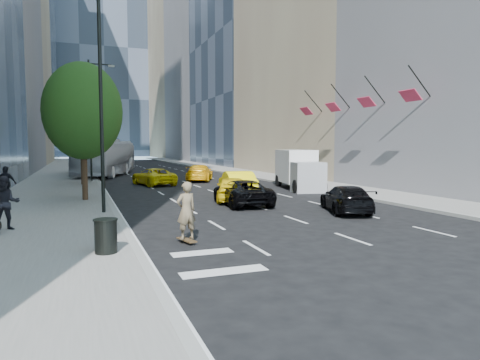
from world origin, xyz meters
name	(u,v)px	position (x,y,z in m)	size (l,w,h in m)	color
ground	(274,221)	(0.00, 0.00, 0.00)	(160.00, 160.00, 0.00)	black
sidewalk_left	(63,176)	(-9.00, 30.00, 0.07)	(6.00, 120.00, 0.15)	slate
sidewalk_right	(241,172)	(10.00, 30.00, 0.07)	(4.00, 120.00, 0.15)	slate
tower_left_end	(3,22)	(-22.00, 92.00, 30.00)	(20.00, 28.00, 60.00)	#293340
tower_right_mid	(220,9)	(22.00, 74.00, 32.50)	(20.00, 24.00, 65.00)	slate
tower_right_far	(193,64)	(22.00, 98.00, 25.00)	(20.00, 24.00, 50.00)	gray
tower_distant	(101,3)	(0.00, 120.00, 45.00)	(40.00, 20.00, 90.00)	#293340
lamp_near	(105,84)	(-6.32, 4.00, 5.81)	(2.13, 0.22, 10.00)	black
lamp_far	(92,113)	(-6.32, 22.00, 5.81)	(2.13, 0.22, 10.00)	black
tree_near	(83,111)	(-7.20, 9.00, 4.97)	(4.20, 4.20, 7.46)	black
tree_mid	(81,117)	(-7.20, 19.00, 5.32)	(4.50, 4.50, 7.99)	black
tree_far	(81,131)	(-7.20, 32.00, 4.62)	(3.90, 3.90, 6.92)	black
traffic_signal	(87,136)	(-6.40, 40.00, 4.23)	(2.48, 0.53, 5.20)	black
facade_flags	(350,102)	(10.64, 10.00, 6.18)	(1.85, 13.30, 2.05)	black
skateboarder	(186,215)	(-4.33, -2.64, 0.92)	(0.67, 0.44, 1.85)	brown
black_sedan_lincoln	(242,192)	(0.50, 5.00, 0.66)	(2.20, 4.77, 1.33)	black
black_sedan_mercedes	(346,199)	(4.20, 1.00, 0.63)	(1.77, 4.35, 1.26)	black
taxi_a	(232,189)	(0.50, 6.55, 0.71)	(1.67, 4.16, 1.42)	yellow
taxi_b	(237,183)	(1.70, 9.00, 0.77)	(1.63, 4.68, 1.54)	yellow
taxi_c	(153,177)	(-2.00, 18.00, 0.67)	(2.23, 4.83, 1.34)	yellow
taxi_d	(200,173)	(2.44, 20.50, 0.72)	(2.01, 4.95, 1.44)	yellow
city_bus	(106,158)	(-4.80, 30.25, 1.88)	(3.16, 13.50, 3.76)	silver
box_truck	(299,169)	(7.25, 11.26, 1.42)	(3.23, 6.14, 2.79)	silver
pedestrian_a	(5,203)	(-9.94, 0.94, 1.11)	(0.93, 0.73, 1.92)	black
pedestrian_b	(6,183)	(-11.20, 10.24, 1.08)	(1.09, 0.45, 1.86)	black
trash_can	(106,237)	(-6.85, -3.64, 0.61)	(0.61, 0.61, 0.91)	black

